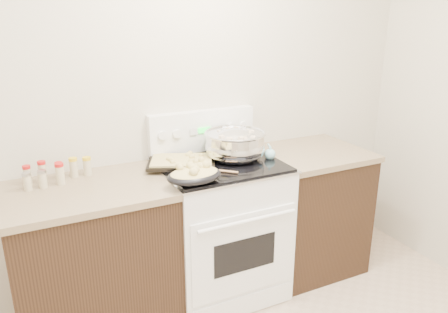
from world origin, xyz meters
TOP-DOWN VIEW (x-y plane):
  - room_shell at (0.00, 0.00)m, footprint 4.10×3.60m
  - counter_left at (-0.48, 1.43)m, footprint 0.93×0.67m
  - counter_right at (1.08, 1.43)m, footprint 0.73×0.67m
  - kitchen_range at (0.35, 1.42)m, footprint 0.78×0.73m
  - mixing_bowl at (0.47, 1.46)m, footprint 0.43×0.43m
  - roasting_pan at (0.07, 1.18)m, footprint 0.34×0.25m
  - baking_sheet at (0.12, 1.51)m, footprint 0.50×0.44m
  - wooden_spoon at (0.21, 1.24)m, footprint 0.21×0.19m
  - blue_ladle at (0.69, 1.37)m, footprint 0.15×0.24m
  - spice_jars at (-0.63, 1.59)m, footprint 0.39×0.15m

SIDE VIEW (x-z plane):
  - counter_left at x=-0.48m, z-range 0.00..0.92m
  - counter_right at x=1.08m, z-range 0.00..0.92m
  - kitchen_range at x=0.35m, z-range -0.12..1.10m
  - wooden_spoon at x=0.21m, z-range 0.93..0.98m
  - baking_sheet at x=0.12m, z-range 0.93..0.99m
  - blue_ladle at x=0.69m, z-range 0.93..1.02m
  - spice_jars at x=-0.63m, z-range 0.91..1.04m
  - roasting_pan at x=0.07m, z-range 0.93..1.05m
  - mixing_bowl at x=0.47m, z-range 0.92..1.15m
  - room_shell at x=0.00m, z-range 0.33..3.08m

